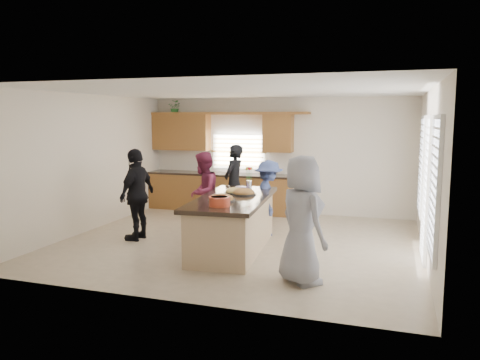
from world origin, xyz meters
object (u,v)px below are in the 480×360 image
(woman_left_mid, at_px, (203,192))
(island, at_px, (233,225))
(woman_right_back, at_px, (268,198))
(woman_right_front, at_px, (302,220))
(woman_left_front, at_px, (137,194))
(woman_left_back, at_px, (234,183))
(salad_bowl, at_px, (219,201))

(woman_left_mid, bearing_deg, island, 40.34)
(woman_right_back, xyz_separation_m, woman_right_front, (1.14, -2.55, 0.16))
(woman_left_front, relative_size, woman_right_front, 0.96)
(woman_left_mid, distance_m, woman_left_front, 1.34)
(woman_left_back, xyz_separation_m, woman_left_mid, (-0.25, -1.20, -0.04))
(woman_left_mid, height_order, woman_right_back, woman_left_mid)
(salad_bowl, distance_m, woman_left_front, 2.29)
(island, bearing_deg, salad_bowl, -89.70)
(woman_left_front, xyz_separation_m, woman_right_back, (2.28, 1.15, -0.13))
(island, bearing_deg, woman_left_back, 103.37)
(island, xyz_separation_m, woman_right_front, (1.45, -1.27, 0.45))
(woman_left_front, bearing_deg, woman_left_mid, 136.02)
(woman_left_back, xyz_separation_m, woman_right_front, (2.20, -3.51, 0.04))
(woman_left_front, bearing_deg, woman_right_back, 119.68)
(island, xyz_separation_m, woman_right_back, (0.31, 1.27, 0.29))
(salad_bowl, xyz_separation_m, woman_left_mid, (-1.08, 1.92, -0.21))
(woman_left_back, relative_size, woman_left_mid, 1.05)
(island, bearing_deg, woman_right_front, -46.31)
(woman_left_front, distance_m, woman_right_front, 3.70)
(woman_right_back, bearing_deg, island, 150.16)
(salad_bowl, xyz_separation_m, woman_right_front, (1.37, -0.39, -0.13))
(island, height_order, woman_left_front, woman_left_front)
(woman_left_mid, distance_m, woman_right_front, 3.37)
(woman_left_back, bearing_deg, woman_left_front, -21.03)
(island, height_order, woman_right_back, woman_right_back)
(salad_bowl, height_order, woman_left_mid, woman_left_mid)
(island, distance_m, woman_left_back, 2.40)
(woman_left_mid, relative_size, woman_right_front, 0.91)
(woman_left_mid, relative_size, woman_right_back, 1.10)
(woman_left_mid, bearing_deg, woman_left_front, -50.30)
(island, height_order, woman_left_mid, woman_left_mid)
(woman_right_front, bearing_deg, woman_left_front, 23.76)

